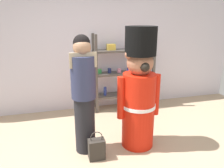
% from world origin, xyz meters
% --- Properties ---
extents(ground_plane, '(6.40, 6.40, 0.00)m').
position_xyz_m(ground_plane, '(0.00, 0.00, 0.00)').
color(ground_plane, tan).
extents(back_wall, '(6.40, 0.12, 2.60)m').
position_xyz_m(back_wall, '(0.00, 2.20, 1.30)').
color(back_wall, silver).
rests_on(back_wall, ground_plane).
extents(merchandise_shelf, '(1.28, 0.35, 1.59)m').
position_xyz_m(merchandise_shelf, '(0.55, 1.98, 0.80)').
color(merchandise_shelf, '#4C4742').
rests_on(merchandise_shelf, ground_plane).
extents(teddy_bear_guard, '(0.66, 0.50, 1.78)m').
position_xyz_m(teddy_bear_guard, '(0.29, 0.48, 0.86)').
color(teddy_bear_guard, red).
rests_on(teddy_bear_guard, ground_plane).
extents(person_shopper, '(0.36, 0.34, 1.69)m').
position_xyz_m(person_shopper, '(-0.51, 0.55, 0.89)').
color(person_shopper, black).
rests_on(person_shopper, ground_plane).
extents(shopping_bag, '(0.23, 0.15, 0.41)m').
position_xyz_m(shopping_bag, '(-0.39, 0.28, 0.15)').
color(shopping_bag, '#332D28').
rests_on(shopping_bag, ground_plane).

